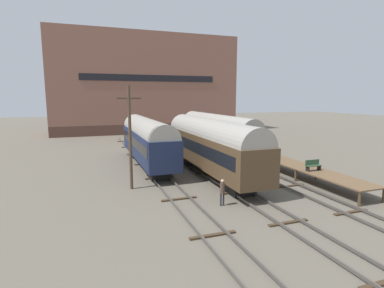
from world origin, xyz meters
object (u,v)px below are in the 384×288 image
Objects in this scene: train_car_navy at (147,139)px; utility_pole at (130,136)px; bench at (313,165)px; train_car_brown at (210,144)px; train_car_green at (216,132)px; person_worker at (222,190)px.

utility_pole reaches higher than train_car_navy.
utility_pole is (-14.65, 3.54, 2.62)m from bench.
train_car_green is at bearing 62.83° from train_car_brown.
train_car_navy is 1.98× the size of utility_pole.
bench is 0.17× the size of utility_pole.
train_car_navy is 10.06m from train_car_green.
train_car_navy is at bearing -160.43° from train_car_green.
train_car_navy is 8.31m from utility_pole.
utility_pole reaches higher than train_car_green.
utility_pole is at bearing 131.74° from person_worker.
utility_pole is at bearing 166.42° from bench.
train_car_navy reaches higher than bench.
train_car_navy is 0.87× the size of train_car_green.
train_car_brown is 10.38m from train_car_green.
train_car_green is 10.13× the size of person_worker.
bench is (7.11, -5.38, -1.39)m from train_car_brown.
bench is (2.36, -14.61, -1.33)m from train_car_green.
train_car_brown is 8.22m from person_worker.
person_worker is (2.38, -13.51, -1.77)m from train_car_navy.
train_car_brown reaches higher than person_worker.
train_car_navy is 16.38m from bench.
person_worker is at bearing -166.51° from bench.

